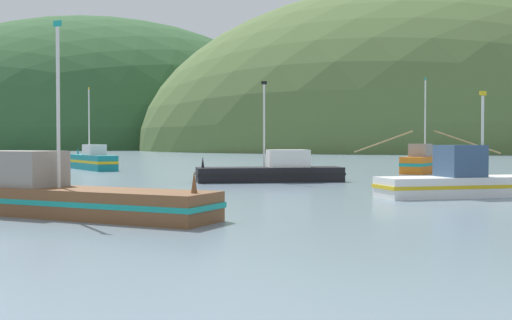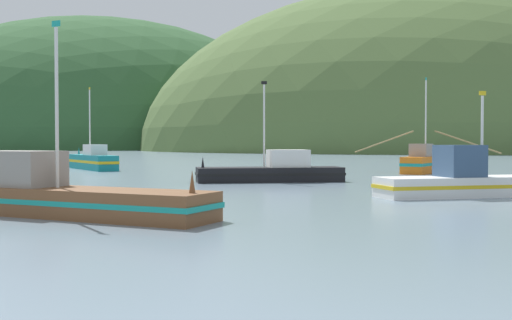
{
  "view_description": "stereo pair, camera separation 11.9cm",
  "coord_description": "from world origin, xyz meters",
  "px_view_note": "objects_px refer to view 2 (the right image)",
  "views": [
    {
      "loc": [
        11.14,
        -12.53,
        2.52
      ],
      "look_at": [
        1.44,
        25.78,
        1.4
      ],
      "focal_mm": 44.28,
      "sensor_mm": 36.0,
      "label": 1
    },
    {
      "loc": [
        11.25,
        -12.5,
        2.52
      ],
      "look_at": [
        1.44,
        25.78,
        1.4
      ],
      "focal_mm": 44.28,
      "sensor_mm": 36.0,
      "label": 2
    }
  ],
  "objects_px": {
    "fishing_boat_white": "(474,182)",
    "fishing_boat_brown": "(51,195)",
    "fishing_boat_orange": "(423,162)",
    "fishing_boat_teal": "(93,161)",
    "fishing_boat_black": "(273,171)"
  },
  "relations": [
    {
      "from": "fishing_boat_orange",
      "to": "fishing_boat_brown",
      "type": "bearing_deg",
      "value": 177.01
    },
    {
      "from": "fishing_boat_orange",
      "to": "fishing_boat_black",
      "type": "height_order",
      "value": "fishing_boat_orange"
    },
    {
      "from": "fishing_boat_white",
      "to": "fishing_boat_teal",
      "type": "height_order",
      "value": "fishing_boat_teal"
    },
    {
      "from": "fishing_boat_orange",
      "to": "fishing_boat_teal",
      "type": "xyz_separation_m",
      "value": [
        -29.49,
        -0.89,
        -0.04
      ]
    },
    {
      "from": "fishing_boat_brown",
      "to": "fishing_boat_black",
      "type": "relative_size",
      "value": 1.24
    },
    {
      "from": "fishing_boat_brown",
      "to": "fishing_boat_white",
      "type": "bearing_deg",
      "value": 49.43
    },
    {
      "from": "fishing_boat_white",
      "to": "fishing_boat_brown",
      "type": "bearing_deg",
      "value": -171.02
    },
    {
      "from": "fishing_boat_white",
      "to": "fishing_boat_black",
      "type": "bearing_deg",
      "value": 115.15
    },
    {
      "from": "fishing_boat_orange",
      "to": "fishing_boat_brown",
      "type": "distance_m",
      "value": 36.39
    },
    {
      "from": "fishing_boat_black",
      "to": "fishing_boat_orange",
      "type": "bearing_deg",
      "value": -146.89
    },
    {
      "from": "fishing_boat_orange",
      "to": "fishing_boat_black",
      "type": "distance_m",
      "value": 17.07
    },
    {
      "from": "fishing_boat_teal",
      "to": "fishing_boat_brown",
      "type": "bearing_deg",
      "value": 161.43
    },
    {
      "from": "fishing_boat_white",
      "to": "fishing_boat_black",
      "type": "relative_size",
      "value": 0.99
    },
    {
      "from": "fishing_boat_brown",
      "to": "fishing_boat_black",
      "type": "distance_m",
      "value": 20.12
    },
    {
      "from": "fishing_boat_white",
      "to": "fishing_boat_brown",
      "type": "distance_m",
      "value": 18.78
    }
  ]
}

